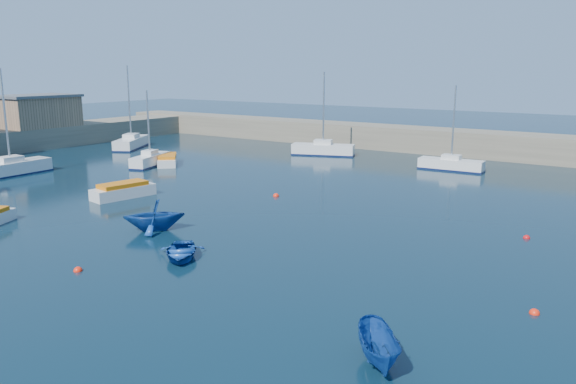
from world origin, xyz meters
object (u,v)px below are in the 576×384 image
Objects in this scene: motorboat_1 at (123,191)px; dinghy_center at (181,252)px; sailboat_6 at (451,164)px; dinghy_right at (379,348)px; sailboat_3 at (150,160)px; motorboat_2 at (168,160)px; sailboat_2 at (11,168)px; brick_shed_a at (37,112)px; dinghy_left at (154,215)px; sailboat_5 at (323,149)px; sailboat_4 at (132,142)px.

dinghy_center is (12.86, -7.17, -0.19)m from motorboat_1.
sailboat_6 is 2.53× the size of dinghy_right.
sailboat_3 is 1.55× the size of motorboat_2.
motorboat_2 is 40.16m from dinghy_right.
sailboat_2 is 1.28× the size of sailboat_3.
motorboat_2 is at bearing -0.48° from brick_shed_a.
dinghy_center is (20.71, -19.02, -0.13)m from motorboat_2.
motorboat_1 is at bearing -166.18° from dinghy_left.
dinghy_center is 12.92m from dinghy_right.
sailboat_3 reaches higher than dinghy_left.
sailboat_5 is at bearing 69.77° from dinghy_center.
sailboat_3 is at bearing 116.69° from sailboat_6.
sailboat_6 is 2.43× the size of dinghy_center.
brick_shed_a is at bearing 137.75° from sailboat_2.
sailboat_4 is 1.24× the size of sailboat_6.
brick_shed_a is at bearing 120.44° from dinghy_right.
motorboat_1 is (29.26, -12.02, -3.58)m from brick_shed_a.
brick_shed_a reaches higher than dinghy_center.
motorboat_1 is at bearing -22.34° from brick_shed_a.
sailboat_5 reaches higher than sailboat_6.
sailboat_6 reaches higher than dinghy_center.
sailboat_5 is 14.36m from sailboat_6.
motorboat_2 is (0.76, 1.50, -0.14)m from sailboat_3.
dinghy_left is (16.02, -16.37, 0.43)m from motorboat_2.
motorboat_2 is 1.46× the size of dinghy_center.
motorboat_1 is 9.35m from dinghy_left.
sailboat_3 is at bearing 101.28° from dinghy_center.
motorboat_2 is (11.95, -5.78, -0.20)m from sailboat_4.
dinghy_left is at bearing 122.63° from dinghy_right.
sailboat_6 is at bearing 45.23° from dinghy_center.
brick_shed_a is 46.74m from sailboat_6.
motorboat_1 is at bearing 111.34° from dinghy_center.
dinghy_left is (37.43, -16.55, -3.21)m from brick_shed_a.
motorboat_2 is at bearing 108.72° from dinghy_right.
sailboat_3 reaches higher than motorboat_1.
sailboat_6 reaches higher than motorboat_1.
sailboat_6 is (14.30, -1.31, -0.09)m from sailboat_5.
sailboat_5 is at bearing 96.50° from motorboat_1.
brick_shed_a reaches higher than dinghy_right.
dinghy_center is 0.92× the size of dinghy_left.
sailboat_5 is at bearing 81.94° from sailboat_6.
dinghy_right is at bearing -50.62° from sailboat_3.
dinghy_left is (23.02, -4.71, 0.23)m from sailboat_2.
dinghy_center is at bearing -68.08° from sailboat_4.
sailboat_3 is 0.75× the size of sailboat_4.
sailboat_2 reaches higher than dinghy_left.
sailboat_4 is at bearing 110.90° from dinghy_right.
sailboat_5 reaches higher than dinghy_left.
sailboat_5 is 25.49m from motorboat_1.
motorboat_2 is (-9.30, -13.60, -0.20)m from sailboat_5.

